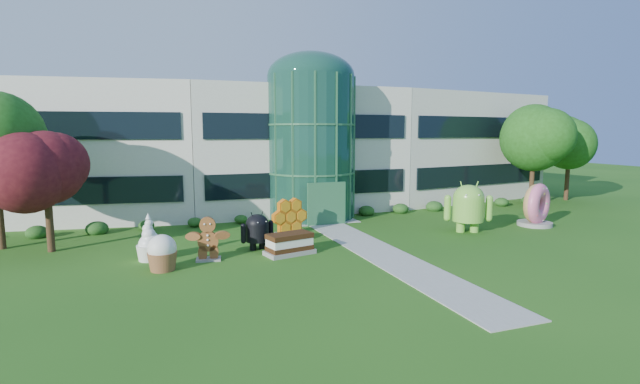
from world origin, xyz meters
name	(u,v)px	position (x,y,z in m)	size (l,w,h in m)	color
ground	(395,261)	(0.00, 0.00, 0.00)	(140.00, 140.00, 0.00)	#215114
building	(287,149)	(0.00, 18.00, 4.65)	(46.00, 15.00, 9.30)	beige
atrium	(311,148)	(0.00, 12.00, 4.90)	(6.00, 6.00, 9.80)	#194738
walkway	(375,250)	(0.00, 2.00, 0.02)	(2.40, 20.00, 0.04)	#9E9E93
tree_red	(47,193)	(-15.50, 7.50, 3.00)	(4.00, 4.00, 6.00)	#3F0C14
trees_backdrop	(307,157)	(0.00, 13.00, 4.20)	(52.00, 8.00, 8.40)	#1D4B12
android_green	(468,204)	(7.25, 4.03, 1.69)	(2.99, 1.99, 3.39)	#72BF3D
android_black	(257,229)	(-5.59, 4.31, 1.08)	(1.91, 1.28, 2.17)	black
donut	(536,204)	(12.55, 4.10, 1.39)	(2.68, 1.29, 2.79)	#ED5A8F
gingerbread	(208,238)	(-8.22, 3.14, 1.05)	(2.27, 0.87, 2.10)	maroon
ice_cream_sandwich	(290,244)	(-4.32, 2.81, 0.54)	(2.41, 1.20, 1.07)	black
honeycomb	(290,218)	(-3.00, 7.25, 0.96)	(2.44, 0.87, 1.92)	#FF9D19
froyo	(149,237)	(-10.82, 4.10, 1.11)	(1.29, 1.29, 2.21)	white
cupcake	(162,252)	(-10.30, 2.17, 0.80)	(1.34, 1.34, 1.61)	white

